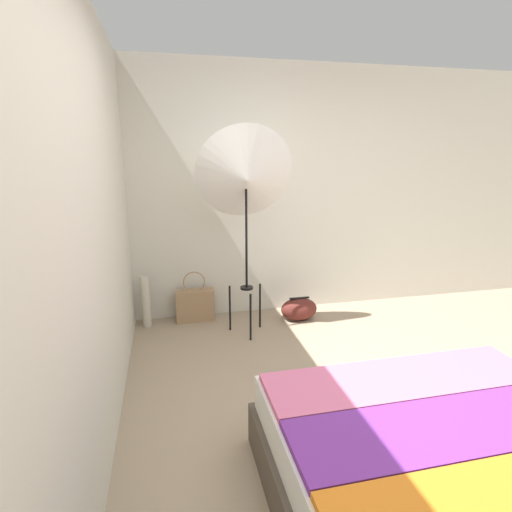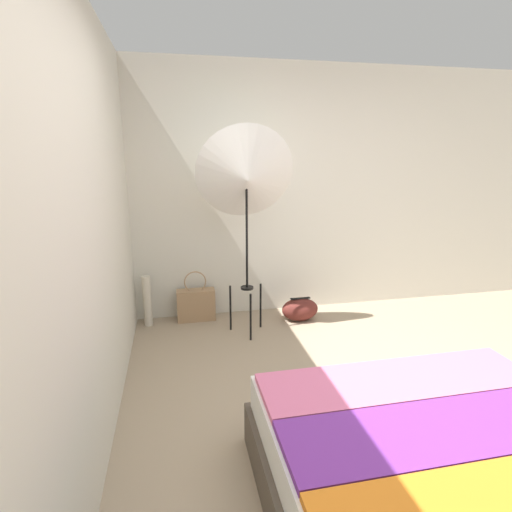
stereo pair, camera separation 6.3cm
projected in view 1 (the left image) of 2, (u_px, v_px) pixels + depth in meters
ground_plane at (384, 454)px, 2.34m from camera, size 14.00×14.00×0.00m
wall_back at (278, 193)px, 4.23m from camera, size 8.00×0.05×2.60m
wall_side_left at (104, 217)px, 2.62m from camera, size 0.05×8.00×2.60m
bed at (479, 507)px, 1.71m from camera, size 1.65×1.82×0.49m
photo_umbrella at (246, 178)px, 3.56m from camera, size 0.91×0.50×1.96m
tote_bag at (195, 305)px, 4.17m from camera, size 0.39×0.14×0.53m
duffel_bag at (299, 309)px, 4.19m from camera, size 0.39×0.24×0.25m
paper_roll at (146, 302)px, 4.01m from camera, size 0.09×0.09×0.52m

